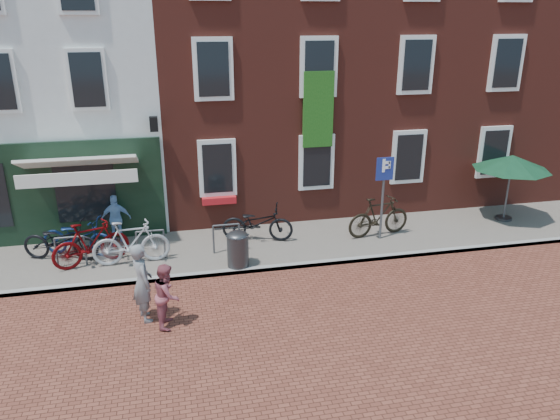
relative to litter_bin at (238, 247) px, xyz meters
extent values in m
plane|color=brown|center=(-0.69, -0.30, -0.63)|extent=(80.00, 80.00, 0.00)
cube|color=slate|center=(0.31, 1.20, -0.58)|extent=(24.00, 3.00, 0.10)
cube|color=silver|center=(-5.69, 6.70, 3.87)|extent=(8.00, 8.00, 9.00)
cube|color=maroon|center=(1.31, 6.70, 4.37)|extent=(6.00, 8.00, 10.00)
cube|color=maroon|center=(7.31, 6.70, 4.37)|extent=(6.00, 8.00, 10.00)
cube|color=maroon|center=(13.81, 6.70, 3.87)|extent=(7.00, 8.00, 9.00)
cylinder|color=#37383A|center=(0.00, 0.00, -0.11)|extent=(0.56, 0.56, 0.83)
ellipsoid|color=#37383A|center=(0.00, 0.00, 0.37)|extent=(0.56, 0.56, 0.25)
cylinder|color=#4C4C4F|center=(4.27, 0.90, 0.64)|extent=(0.07, 0.07, 2.34)
cube|color=navy|center=(4.27, 0.88, 1.57)|extent=(0.50, 0.04, 0.65)
cylinder|color=#4C4C4F|center=(8.69, 1.50, -0.49)|extent=(0.50, 0.50, 0.08)
cylinder|color=#4C4C4F|center=(8.69, 1.50, 0.46)|extent=(0.06, 0.06, 1.97)
cone|color=#124025|center=(8.69, 1.50, 1.44)|extent=(2.34, 2.34, 0.45)
imported|color=slate|center=(-2.30, -1.94, 0.25)|extent=(0.60, 0.74, 1.76)
imported|color=#9A4853|center=(-1.81, -2.27, 0.08)|extent=(0.64, 0.76, 1.40)
imported|color=#86ADDC|center=(-3.13, 2.30, 0.17)|extent=(0.82, 0.35, 1.39)
imported|color=black|center=(-4.50, 1.39, 0.00)|extent=(2.14, 1.24, 1.06)
imported|color=#550406|center=(-3.68, 0.89, 0.06)|extent=(2.04, 1.19, 1.18)
imported|color=#0E224C|center=(-4.09, 1.58, 0.00)|extent=(2.14, 1.39, 1.06)
imported|color=#A7A7A9|center=(-2.67, 0.73, 0.06)|extent=(1.99, 0.65, 1.18)
imported|color=black|center=(0.78, 1.53, 0.00)|extent=(2.14, 1.22, 1.06)
imported|color=black|center=(4.30, 1.13, 0.06)|extent=(2.03, 0.85, 1.18)
camera|label=1|loc=(-1.59, -12.36, 5.59)|focal=34.12mm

